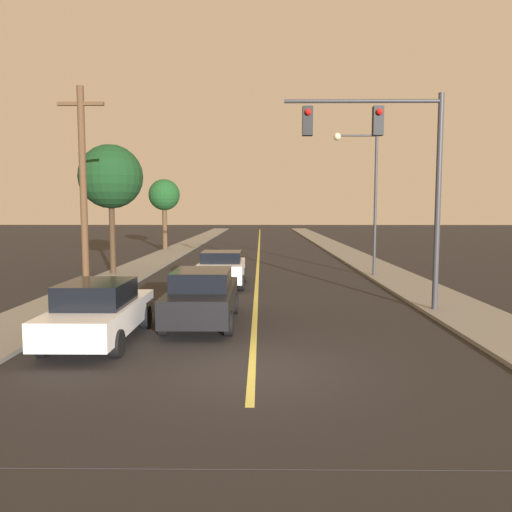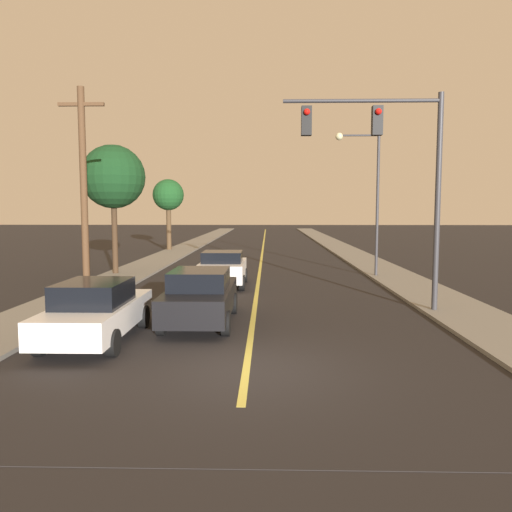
{
  "view_description": "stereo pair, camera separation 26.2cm",
  "coord_description": "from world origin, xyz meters",
  "px_view_note": "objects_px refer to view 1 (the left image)",
  "views": [
    {
      "loc": [
        0.19,
        -10.1,
        3.32
      ],
      "look_at": [
        0.0,
        8.43,
        1.6
      ],
      "focal_mm": 35.0,
      "sensor_mm": 36.0,
      "label": 1
    },
    {
      "loc": [
        0.45,
        -10.09,
        3.32
      ],
      "look_at": [
        0.0,
        8.43,
        1.6
      ],
      "focal_mm": 35.0,
      "sensor_mm": 36.0,
      "label": 2
    }
  ],
  "objects_px": {
    "traffic_signal_mast": "(391,157)",
    "streetlamp_right": "(365,183)",
    "car_near_lane_second": "(222,268)",
    "utility_pole_left": "(83,190)",
    "car_outer_lane_front": "(99,311)",
    "tree_left_near": "(111,177)",
    "car_near_lane_front": "(202,296)",
    "tree_left_far": "(164,196)"
  },
  "relations": [
    {
      "from": "car_outer_lane_front",
      "to": "tree_left_far",
      "type": "height_order",
      "value": "tree_left_far"
    },
    {
      "from": "traffic_signal_mast",
      "to": "streetlamp_right",
      "type": "xyz_separation_m",
      "value": [
        0.95,
        8.5,
        -0.38
      ]
    },
    {
      "from": "streetlamp_right",
      "to": "tree_left_near",
      "type": "bearing_deg",
      "value": 177.89
    },
    {
      "from": "car_near_lane_second",
      "to": "streetlamp_right",
      "type": "relative_size",
      "value": 0.56
    },
    {
      "from": "car_outer_lane_front",
      "to": "tree_left_far",
      "type": "xyz_separation_m",
      "value": [
        -3.67,
        27.74,
        3.66
      ]
    },
    {
      "from": "car_outer_lane_front",
      "to": "tree_left_near",
      "type": "xyz_separation_m",
      "value": [
        -3.39,
        12.6,
        4.16
      ]
    },
    {
      "from": "car_near_lane_second",
      "to": "streetlamp_right",
      "type": "xyz_separation_m",
      "value": [
        6.75,
        3.03,
        3.81
      ]
    },
    {
      "from": "car_near_lane_second",
      "to": "tree_left_near",
      "type": "bearing_deg",
      "value": 148.86
    },
    {
      "from": "car_near_lane_front",
      "to": "streetlamp_right",
      "type": "bearing_deg",
      "value": 56.4
    },
    {
      "from": "car_outer_lane_front",
      "to": "traffic_signal_mast",
      "type": "xyz_separation_m",
      "value": [
        8.18,
        3.65,
        4.21
      ]
    },
    {
      "from": "traffic_signal_mast",
      "to": "streetlamp_right",
      "type": "relative_size",
      "value": 0.99
    },
    {
      "from": "traffic_signal_mast",
      "to": "tree_left_far",
      "type": "xyz_separation_m",
      "value": [
        -11.85,
        24.09,
        -0.55
      ]
    },
    {
      "from": "car_outer_lane_front",
      "to": "streetlamp_right",
      "type": "xyz_separation_m",
      "value": [
        9.13,
        12.14,
        3.82
      ]
    },
    {
      "from": "tree_left_far",
      "to": "utility_pole_left",
      "type": "bearing_deg",
      "value": -86.07
    },
    {
      "from": "tree_left_near",
      "to": "car_near_lane_front",
      "type": "bearing_deg",
      "value": -61.49
    },
    {
      "from": "streetlamp_right",
      "to": "tree_left_far",
      "type": "bearing_deg",
      "value": 129.38
    },
    {
      "from": "car_near_lane_front",
      "to": "tree_left_near",
      "type": "bearing_deg",
      "value": 118.51
    },
    {
      "from": "traffic_signal_mast",
      "to": "streetlamp_right",
      "type": "bearing_deg",
      "value": 83.6
    },
    {
      "from": "car_near_lane_front",
      "to": "car_outer_lane_front",
      "type": "relative_size",
      "value": 1.02
    },
    {
      "from": "car_near_lane_second",
      "to": "tree_left_far",
      "type": "bearing_deg",
      "value": 108.0
    },
    {
      "from": "car_near_lane_front",
      "to": "traffic_signal_mast",
      "type": "distance_m",
      "value": 7.33
    },
    {
      "from": "car_near_lane_second",
      "to": "utility_pole_left",
      "type": "xyz_separation_m",
      "value": [
        -4.49,
        -4.01,
        3.2
      ]
    },
    {
      "from": "car_outer_lane_front",
      "to": "traffic_signal_mast",
      "type": "bearing_deg",
      "value": 24.03
    },
    {
      "from": "car_near_lane_front",
      "to": "car_outer_lane_front",
      "type": "xyz_separation_m",
      "value": [
        -2.38,
        -1.98,
        -0.04
      ]
    },
    {
      "from": "streetlamp_right",
      "to": "utility_pole_left",
      "type": "xyz_separation_m",
      "value": [
        -11.24,
        -7.03,
        -0.61
      ]
    },
    {
      "from": "car_near_lane_second",
      "to": "utility_pole_left",
      "type": "height_order",
      "value": "utility_pole_left"
    },
    {
      "from": "car_outer_lane_front",
      "to": "traffic_signal_mast",
      "type": "relative_size",
      "value": 0.66
    },
    {
      "from": "car_near_lane_second",
      "to": "traffic_signal_mast",
      "type": "distance_m",
      "value": 9.01
    },
    {
      "from": "tree_left_near",
      "to": "tree_left_far",
      "type": "relative_size",
      "value": 1.14
    },
    {
      "from": "car_near_lane_front",
      "to": "car_outer_lane_front",
      "type": "distance_m",
      "value": 3.1
    },
    {
      "from": "streetlamp_right",
      "to": "tree_left_near",
      "type": "height_order",
      "value": "streetlamp_right"
    },
    {
      "from": "car_outer_lane_front",
      "to": "utility_pole_left",
      "type": "xyz_separation_m",
      "value": [
        -2.11,
        5.11,
        3.21
      ]
    },
    {
      "from": "tree_left_near",
      "to": "tree_left_far",
      "type": "distance_m",
      "value": 15.15
    },
    {
      "from": "car_near_lane_second",
      "to": "car_near_lane_front",
      "type": "bearing_deg",
      "value": -90.0
    },
    {
      "from": "traffic_signal_mast",
      "to": "tree_left_near",
      "type": "height_order",
      "value": "traffic_signal_mast"
    },
    {
      "from": "tree_left_near",
      "to": "traffic_signal_mast",
      "type": "bearing_deg",
      "value": -37.75
    },
    {
      "from": "car_outer_lane_front",
      "to": "utility_pole_left",
      "type": "distance_m",
      "value": 6.4
    },
    {
      "from": "utility_pole_left",
      "to": "car_outer_lane_front",
      "type": "bearing_deg",
      "value": -67.52
    },
    {
      "from": "tree_left_near",
      "to": "streetlamp_right",
      "type": "bearing_deg",
      "value": -2.11
    },
    {
      "from": "car_near_lane_front",
      "to": "utility_pole_left",
      "type": "xyz_separation_m",
      "value": [
        -4.49,
        3.13,
        3.17
      ]
    },
    {
      "from": "car_near_lane_front",
      "to": "utility_pole_left",
      "type": "height_order",
      "value": "utility_pole_left"
    },
    {
      "from": "tree_left_near",
      "to": "utility_pole_left",
      "type": "bearing_deg",
      "value": -80.34
    }
  ]
}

